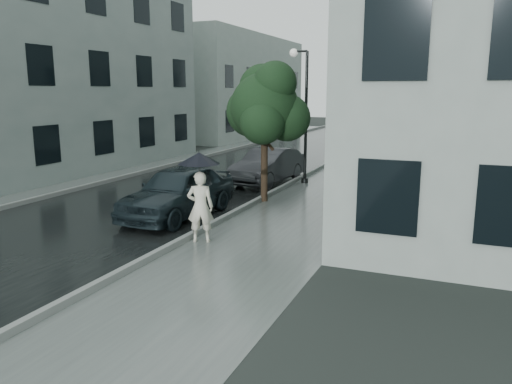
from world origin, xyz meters
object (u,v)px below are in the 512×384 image
at_px(street_tree, 265,106).
at_px(lamp_post, 302,108).
at_px(car_near, 178,191).
at_px(car_far, 268,166).
at_px(pedestrian, 200,207).

height_order(street_tree, lamp_post, lamp_post).
xyz_separation_m(street_tree, car_near, (-1.59, -2.96, -2.41)).
xyz_separation_m(lamp_post, car_far, (-1.23, -0.51, -2.31)).
bearing_deg(pedestrian, lamp_post, -110.89).
bearing_deg(street_tree, car_near, -118.18).
xyz_separation_m(pedestrian, car_near, (-1.84, 2.00, -0.13)).
height_order(car_near, car_far, car_near).
distance_m(street_tree, lamp_post, 3.71).
xyz_separation_m(lamp_post, car_near, (-1.70, -6.67, -2.25)).
distance_m(lamp_post, car_near, 7.24).
bearing_deg(car_far, street_tree, -63.91).
relative_size(street_tree, car_near, 1.04).
bearing_deg(lamp_post, car_near, -103.66).
bearing_deg(car_near, car_far, 88.15).
bearing_deg(car_near, lamp_post, 78.17).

